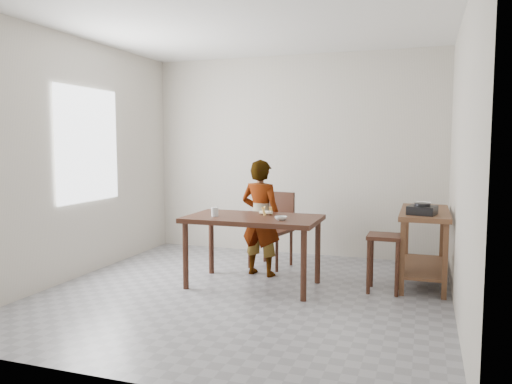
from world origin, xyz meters
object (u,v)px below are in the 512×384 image
(child, at_px, (261,218))
(stool, at_px, (384,263))
(dining_table, at_px, (253,251))
(prep_counter, at_px, (424,247))
(dining_chair, at_px, (271,230))

(child, bearing_deg, stool, -178.80)
(dining_table, distance_m, child, 0.55)
(dining_table, xyz_separation_m, prep_counter, (1.72, 0.70, 0.03))
(stool, bearing_deg, prep_counter, 50.40)
(child, relative_size, stool, 2.25)
(dining_table, distance_m, dining_chair, 0.87)
(prep_counter, xyz_separation_m, dining_chair, (-1.79, 0.16, 0.06))
(child, height_order, stool, child)
(child, distance_m, stool, 1.46)
(dining_table, height_order, prep_counter, prep_counter)
(prep_counter, height_order, dining_chair, dining_chair)
(prep_counter, bearing_deg, dining_table, -157.85)
(dining_chair, bearing_deg, dining_table, -73.63)
(dining_table, relative_size, stool, 2.36)
(child, bearing_deg, prep_counter, -162.13)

